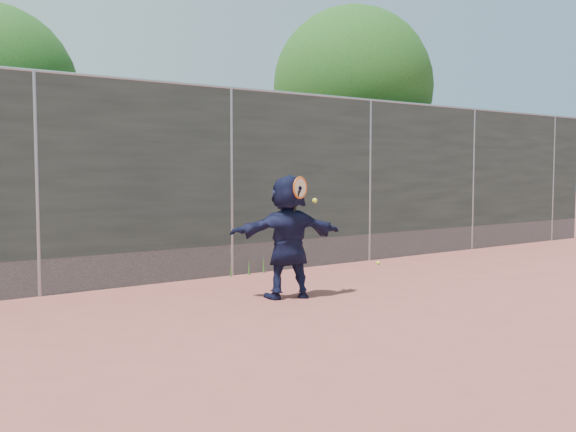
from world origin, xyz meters
TOP-DOWN VIEW (x-y plane):
  - ground at (0.00, 0.00)m, footprint 80.00×80.00m
  - player at (-0.33, 1.47)m, footprint 1.59×0.95m
  - ball_ground at (2.75, 2.99)m, footprint 0.07×0.07m
  - fence at (-0.00, 3.50)m, footprint 20.00×0.06m
  - swing_action at (-0.25, 1.28)m, footprint 0.49×0.17m
  - tree_right at (4.68, 5.75)m, footprint 3.78×3.60m
  - weed_clump at (0.29, 3.38)m, footprint 0.68×0.07m

SIDE VIEW (x-z plane):
  - ground at x=0.00m, z-range 0.00..0.00m
  - ball_ground at x=2.75m, z-range 0.00..0.07m
  - weed_clump at x=0.29m, z-range -0.02..0.28m
  - player at x=-0.33m, z-range 0.00..1.64m
  - swing_action at x=-0.25m, z-range 1.17..1.69m
  - fence at x=0.00m, z-range 0.07..3.09m
  - tree_right at x=4.68m, z-range 0.80..6.19m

